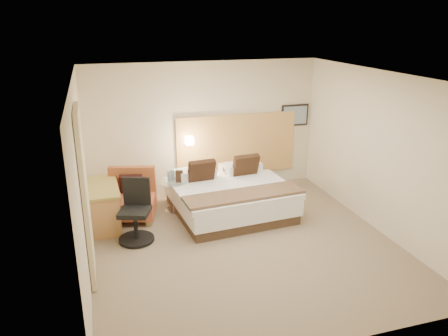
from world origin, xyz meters
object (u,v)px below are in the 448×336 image
object	(u,v)px
desk	(104,194)
desk_chair	(136,216)
side_table	(174,195)
lounge_chair	(131,199)
bed	(229,195)

from	to	relation	value
desk	desk_chair	world-z (taller)	desk_chair
side_table	desk	world-z (taller)	desk
desk	lounge_chair	bearing A→B (deg)	20.31
side_table	desk_chair	bearing A→B (deg)	-130.03
bed	desk	world-z (taller)	bed
lounge_chair	bed	bearing A→B (deg)	-8.89
bed	lounge_chair	size ratio (longest dim) A/B	2.18
lounge_chair	desk_chair	bearing A→B (deg)	-90.43
lounge_chair	desk_chair	xyz separation A→B (m)	(-0.01, -0.90, 0.07)
lounge_chair	side_table	bearing A→B (deg)	4.48
desk	desk_chair	bearing A→B (deg)	-56.99
desk_chair	desk	bearing A→B (deg)	123.01
lounge_chair	desk	distance (m)	0.55
bed	desk_chair	xyz separation A→B (m)	(-1.80, -0.62, 0.10)
bed	desk_chair	size ratio (longest dim) A/B	2.15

